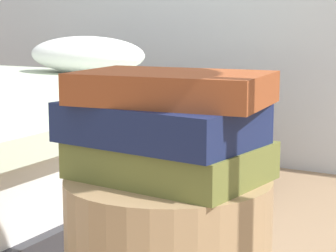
% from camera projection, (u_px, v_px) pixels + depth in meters
% --- Properties ---
extents(book_olive, '(0.29, 0.22, 0.06)m').
position_uv_depth(book_olive, '(171.00, 160.00, 1.00)').
color(book_olive, olive).
rests_on(book_olive, side_table).
extents(book_navy, '(0.30, 0.21, 0.06)m').
position_uv_depth(book_navy, '(160.00, 123.00, 0.99)').
color(book_navy, '#19234C').
rests_on(book_navy, book_olive).
extents(book_rust, '(0.31, 0.22, 0.05)m').
position_uv_depth(book_rust, '(173.00, 88.00, 0.98)').
color(book_rust, '#994723').
rests_on(book_rust, book_navy).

